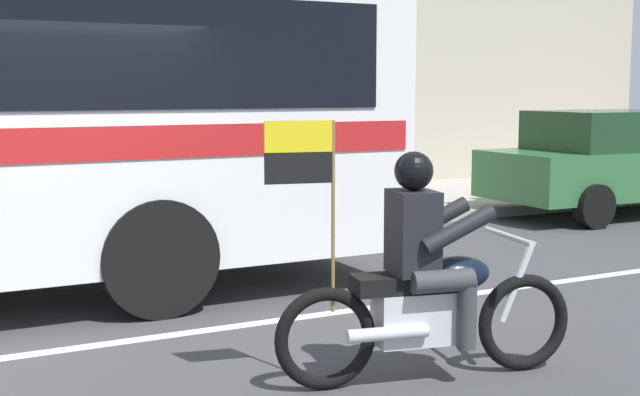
% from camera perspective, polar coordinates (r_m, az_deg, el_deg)
% --- Properties ---
extents(ground_plane, '(60.00, 60.00, 0.00)m').
position_cam_1_polar(ground_plane, '(7.45, -16.59, -8.36)').
color(ground_plane, '#3D3D3F').
extents(lane_center_stripe, '(26.60, 0.14, 0.01)m').
position_cam_1_polar(lane_center_stripe, '(6.88, -15.61, -9.59)').
color(lane_center_stripe, silver).
rests_on(lane_center_stripe, ground_plane).
extents(motorcycle_with_rider, '(2.16, 0.73, 1.78)m').
position_cam_1_polar(motorcycle_with_rider, '(5.80, 7.06, -5.74)').
color(motorcycle_with_rider, black).
rests_on(motorcycle_with_rider, ground_plane).
extents(parked_sedan_curbside, '(4.30, 1.92, 1.64)m').
position_cam_1_polar(parked_sedan_curbside, '(14.13, 19.15, 2.33)').
color(parked_sedan_curbside, '#2D6638').
rests_on(parked_sedan_curbside, ground_plane).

